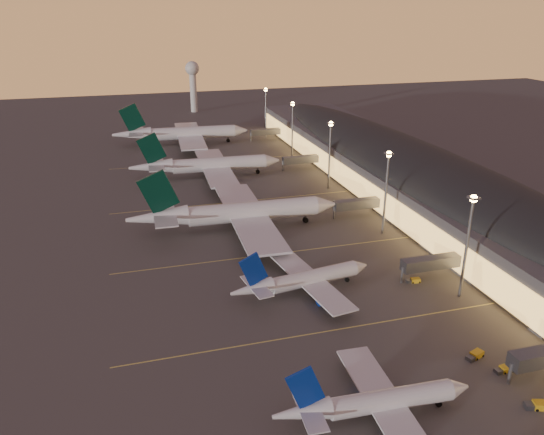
{
  "coord_description": "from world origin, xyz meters",
  "views": [
    {
      "loc": [
        -38.15,
        -94.61,
        64.76
      ],
      "look_at": [
        2.0,
        45.0,
        7.0
      ],
      "focal_mm": 35.0,
      "sensor_mm": 36.0,
      "label": 1
    }
  ],
  "objects_px": {
    "airliner_narrow_south": "(375,402)",
    "airliner_wide_mid": "(207,165)",
    "baggage_tug_d": "(475,355)",
    "airliner_narrow_north": "(303,280)",
    "baggage_tug_b": "(504,369)",
    "baggage_tug_a": "(538,405)",
    "baggage_tug_c": "(414,280)",
    "airliner_wide_far": "(182,134)",
    "radar_tower": "(193,78)",
    "airliner_wide_near": "(236,213)"
  },
  "relations": [
    {
      "from": "airliner_narrow_south",
      "to": "baggage_tug_d",
      "type": "relative_size",
      "value": 8.11
    },
    {
      "from": "baggage_tug_d",
      "to": "baggage_tug_c",
      "type": "bearing_deg",
      "value": 62.45
    },
    {
      "from": "airliner_wide_far",
      "to": "airliner_narrow_north",
      "type": "bearing_deg",
      "value": -83.09
    },
    {
      "from": "airliner_narrow_north",
      "to": "baggage_tug_d",
      "type": "relative_size",
      "value": 8.54
    },
    {
      "from": "baggage_tug_d",
      "to": "airliner_narrow_south",
      "type": "bearing_deg",
      "value": 179.87
    },
    {
      "from": "radar_tower",
      "to": "baggage_tug_c",
      "type": "height_order",
      "value": "radar_tower"
    },
    {
      "from": "airliner_narrow_south",
      "to": "radar_tower",
      "type": "xyz_separation_m",
      "value": [
        12.04,
        291.23,
        18.63
      ]
    },
    {
      "from": "airliner_wide_near",
      "to": "radar_tower",
      "type": "relative_size",
      "value": 2.02
    },
    {
      "from": "airliner_wide_mid",
      "to": "baggage_tug_a",
      "type": "bearing_deg",
      "value": -75.45
    },
    {
      "from": "baggage_tug_b",
      "to": "baggage_tug_c",
      "type": "distance_m",
      "value": 36.36
    },
    {
      "from": "airliner_wide_mid",
      "to": "airliner_wide_near",
      "type": "bearing_deg",
      "value": -88.26
    },
    {
      "from": "radar_tower",
      "to": "baggage_tug_b",
      "type": "distance_m",
      "value": 288.26
    },
    {
      "from": "airliner_wide_mid",
      "to": "baggage_tug_b",
      "type": "relative_size",
      "value": 15.92
    },
    {
      "from": "airliner_wide_far",
      "to": "baggage_tug_c",
      "type": "relative_size",
      "value": 18.08
    },
    {
      "from": "airliner_narrow_north",
      "to": "radar_tower",
      "type": "bearing_deg",
      "value": 79.02
    },
    {
      "from": "airliner_narrow_south",
      "to": "baggage_tug_b",
      "type": "distance_m",
      "value": 29.95
    },
    {
      "from": "airliner_wide_far",
      "to": "baggage_tug_b",
      "type": "height_order",
      "value": "airliner_wide_far"
    },
    {
      "from": "radar_tower",
      "to": "baggage_tug_a",
      "type": "relative_size",
      "value": 7.22
    },
    {
      "from": "airliner_narrow_north",
      "to": "baggage_tug_a",
      "type": "distance_m",
      "value": 55.9
    },
    {
      "from": "airliner_wide_mid",
      "to": "baggage_tug_a",
      "type": "xyz_separation_m",
      "value": [
        32.71,
        -149.44,
        -4.47
      ]
    },
    {
      "from": "airliner_narrow_south",
      "to": "baggage_tug_b",
      "type": "relative_size",
      "value": 9.14
    },
    {
      "from": "airliner_wide_far",
      "to": "baggage_tug_c",
      "type": "height_order",
      "value": "airliner_wide_far"
    },
    {
      "from": "baggage_tug_b",
      "to": "airliner_wide_near",
      "type": "bearing_deg",
      "value": 107.87
    },
    {
      "from": "airliner_narrow_north",
      "to": "airliner_wide_mid",
      "type": "relative_size",
      "value": 0.6
    },
    {
      "from": "airliner_narrow_north",
      "to": "baggage_tug_c",
      "type": "xyz_separation_m",
      "value": [
        28.74,
        -2.95,
        -2.93
      ]
    },
    {
      "from": "radar_tower",
      "to": "baggage_tug_d",
      "type": "relative_size",
      "value": 7.5
    },
    {
      "from": "baggage_tug_a",
      "to": "baggage_tug_b",
      "type": "height_order",
      "value": "baggage_tug_a"
    },
    {
      "from": "baggage_tug_a",
      "to": "baggage_tug_d",
      "type": "bearing_deg",
      "value": 113.2
    },
    {
      "from": "airliner_narrow_north",
      "to": "airliner_wide_near",
      "type": "height_order",
      "value": "airliner_wide_near"
    },
    {
      "from": "airliner_wide_near",
      "to": "baggage_tug_c",
      "type": "bearing_deg",
      "value": -50.49
    },
    {
      "from": "airliner_narrow_south",
      "to": "baggage_tug_c",
      "type": "height_order",
      "value": "airliner_narrow_south"
    },
    {
      "from": "baggage_tug_b",
      "to": "baggage_tug_c",
      "type": "height_order",
      "value": "baggage_tug_b"
    },
    {
      "from": "airliner_wide_far",
      "to": "baggage_tug_b",
      "type": "relative_size",
      "value": 17.56
    },
    {
      "from": "airliner_narrow_south",
      "to": "airliner_narrow_north",
      "type": "xyz_separation_m",
      "value": [
        2.37,
        43.57,
        0.17
      ]
    },
    {
      "from": "airliner_narrow_south",
      "to": "baggage_tug_d",
      "type": "xyz_separation_m",
      "value": [
        26.83,
        9.54,
        -2.7
      ]
    },
    {
      "from": "airliner_wide_mid",
      "to": "radar_tower",
      "type": "height_order",
      "value": "radar_tower"
    },
    {
      "from": "airliner_narrow_north",
      "to": "baggage_tug_b",
      "type": "bearing_deg",
      "value": -64.1
    },
    {
      "from": "airliner_wide_mid",
      "to": "baggage_tug_d",
      "type": "bearing_deg",
      "value": -74.78
    },
    {
      "from": "radar_tower",
      "to": "baggage_tug_c",
      "type": "distance_m",
      "value": 252.25
    },
    {
      "from": "airliner_narrow_south",
      "to": "airliner_wide_mid",
      "type": "distance_m",
      "value": 143.75
    },
    {
      "from": "airliner_wide_near",
      "to": "airliner_narrow_north",
      "type": "bearing_deg",
      "value": -79.05
    },
    {
      "from": "airliner_narrow_south",
      "to": "baggage_tug_c",
      "type": "relative_size",
      "value": 9.41
    },
    {
      "from": "baggage_tug_a",
      "to": "baggage_tug_d",
      "type": "relative_size",
      "value": 1.04
    },
    {
      "from": "baggage_tug_a",
      "to": "baggage_tug_b",
      "type": "distance_m",
      "value": 10.1
    },
    {
      "from": "airliner_wide_near",
      "to": "radar_tower",
      "type": "bearing_deg",
      "value": 87.02
    },
    {
      "from": "airliner_narrow_south",
      "to": "baggage_tug_a",
      "type": "height_order",
      "value": "airliner_narrow_south"
    },
    {
      "from": "airliner_wide_near",
      "to": "baggage_tug_c",
      "type": "distance_m",
      "value": 58.53
    },
    {
      "from": "airliner_wide_mid",
      "to": "baggage_tug_c",
      "type": "relative_size",
      "value": 16.39
    },
    {
      "from": "airliner_narrow_north",
      "to": "airliner_wide_far",
      "type": "relative_size",
      "value": 0.55
    },
    {
      "from": "airliner_narrow_south",
      "to": "baggage_tug_d",
      "type": "distance_m",
      "value": 28.6
    }
  ]
}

